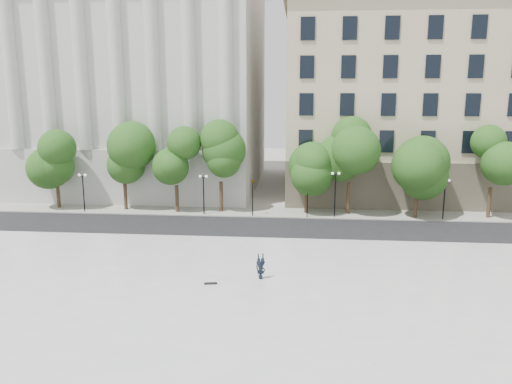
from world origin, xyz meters
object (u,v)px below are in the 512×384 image
traffic_light_west (253,180)px  skateboard (211,283)px  traffic_light_east (308,181)px  person_lying (261,275)px

traffic_light_west → skateboard: 18.64m
traffic_light_west → traffic_light_east: bearing=0.0°
traffic_light_east → person_lying: bearing=-100.3°
traffic_light_west → person_lying: (2.14, -17.21, -2.93)m
traffic_light_east → traffic_light_west: bearing=180.0°
traffic_light_west → skateboard: size_ratio=5.16×
person_lying → skateboard: 3.22m
traffic_light_west → traffic_light_east: (5.28, 0.00, -0.00)m
traffic_light_west → traffic_light_east: size_ratio=1.00×
person_lying → traffic_light_east: bearing=63.9°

